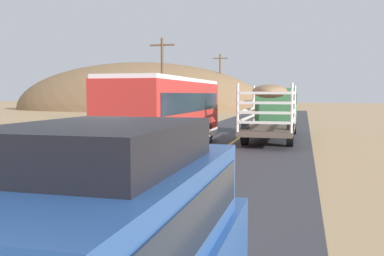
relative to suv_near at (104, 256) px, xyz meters
The scene contains 10 objects.
ground_plane 3.74m from the suv_near, 122.69° to the left, with size 240.00×240.00×0.00m, color tan.
road_surface 3.74m from the suv_near, 122.69° to the left, with size 8.00×120.00×0.02m, color #38383D.
road_centre_line 3.74m from the suv_near, 122.69° to the left, with size 0.16×117.60×0.00m, color #D8CC4C.
suv_near is the anchor object (origin of this frame).
livestock_truck 22.15m from the suv_near, 90.15° to the left, with size 2.53×9.70×3.02m.
bus 15.25m from the suv_near, 105.98° to the left, with size 2.54×10.00×3.21m.
power_pole_mid 33.32m from the suv_near, 107.93° to the left, with size 2.20×0.24×7.33m.
power_pole_far 58.55m from the suv_near, 100.07° to the left, with size 2.20×0.24×8.29m.
boulder_near_shoulder 32.59m from the suv_near, 117.53° to the left, with size 1.50×1.37×0.84m, color #756656.
distant_hill 63.37m from the suv_near, 112.19° to the left, with size 41.74×16.83×14.91m, color olive.
Camera 1 is at (3.58, -6.26, 2.55)m, focal length 39.64 mm.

